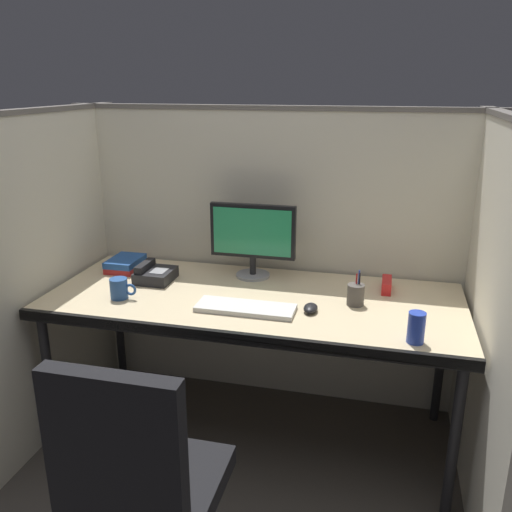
{
  "coord_description": "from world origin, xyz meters",
  "views": [
    {
      "loc": [
        0.57,
        -1.95,
        1.69
      ],
      "look_at": [
        0.0,
        0.35,
        0.92
      ],
      "focal_mm": 37.95,
      "sensor_mm": 36.0,
      "label": 1
    }
  ],
  "objects_px": {
    "pen_cup": "(356,295)",
    "keyboard_main": "(246,308)",
    "desk": "(253,307)",
    "coffee_mug": "(120,289)",
    "desk_phone": "(154,274)",
    "monitor_center": "(253,236)",
    "computer_mouse": "(311,308)",
    "book_stack": "(126,264)",
    "red_stapler": "(387,285)",
    "soda_can": "(416,328)"
  },
  "relations": [
    {
      "from": "desk",
      "to": "coffee_mug",
      "type": "bearing_deg",
      "value": -165.06
    },
    {
      "from": "monitor_center",
      "to": "soda_can",
      "type": "relative_size",
      "value": 3.52
    },
    {
      "from": "pen_cup",
      "to": "computer_mouse",
      "type": "bearing_deg",
      "value": -145.45
    },
    {
      "from": "pen_cup",
      "to": "keyboard_main",
      "type": "bearing_deg",
      "value": -158.9
    },
    {
      "from": "desk",
      "to": "keyboard_main",
      "type": "height_order",
      "value": "keyboard_main"
    },
    {
      "from": "pen_cup",
      "to": "soda_can",
      "type": "distance_m",
      "value": 0.4
    },
    {
      "from": "keyboard_main",
      "to": "desk_phone",
      "type": "distance_m",
      "value": 0.59
    },
    {
      "from": "keyboard_main",
      "to": "monitor_center",
      "type": "bearing_deg",
      "value": 99.96
    },
    {
      "from": "computer_mouse",
      "to": "desk_phone",
      "type": "relative_size",
      "value": 0.51
    },
    {
      "from": "desk",
      "to": "monitor_center",
      "type": "distance_m",
      "value": 0.38
    },
    {
      "from": "pen_cup",
      "to": "book_stack",
      "type": "bearing_deg",
      "value": 171.14
    },
    {
      "from": "coffee_mug",
      "to": "desk",
      "type": "bearing_deg",
      "value": 14.94
    },
    {
      "from": "coffee_mug",
      "to": "keyboard_main",
      "type": "bearing_deg",
      "value": 0.48
    },
    {
      "from": "computer_mouse",
      "to": "pen_cup",
      "type": "bearing_deg",
      "value": 34.55
    },
    {
      "from": "computer_mouse",
      "to": "soda_can",
      "type": "bearing_deg",
      "value": -23.64
    },
    {
      "from": "pen_cup",
      "to": "book_stack",
      "type": "xyz_separation_m",
      "value": [
        -1.21,
        0.19,
        -0.02
      ]
    },
    {
      "from": "monitor_center",
      "to": "keyboard_main",
      "type": "height_order",
      "value": "monitor_center"
    },
    {
      "from": "monitor_center",
      "to": "desk_phone",
      "type": "xyz_separation_m",
      "value": [
        -0.46,
        -0.17,
        -0.18
      ]
    },
    {
      "from": "red_stapler",
      "to": "coffee_mug",
      "type": "height_order",
      "value": "coffee_mug"
    },
    {
      "from": "soda_can",
      "to": "book_stack",
      "type": "bearing_deg",
      "value": 161.01
    },
    {
      "from": "monitor_center",
      "to": "red_stapler",
      "type": "xyz_separation_m",
      "value": [
        0.66,
        -0.04,
        -0.19
      ]
    },
    {
      "from": "computer_mouse",
      "to": "pen_cup",
      "type": "height_order",
      "value": "pen_cup"
    },
    {
      "from": "pen_cup",
      "to": "coffee_mug",
      "type": "bearing_deg",
      "value": -170.2
    },
    {
      "from": "monitor_center",
      "to": "book_stack",
      "type": "relative_size",
      "value": 2.01
    },
    {
      "from": "keyboard_main",
      "to": "desk_phone",
      "type": "xyz_separation_m",
      "value": [
        -0.53,
        0.25,
        0.02
      ]
    },
    {
      "from": "computer_mouse",
      "to": "desk_phone",
      "type": "bearing_deg",
      "value": 166.46
    },
    {
      "from": "keyboard_main",
      "to": "coffee_mug",
      "type": "xyz_separation_m",
      "value": [
        -0.59,
        -0.0,
        0.04
      ]
    },
    {
      "from": "pen_cup",
      "to": "desk_phone",
      "type": "bearing_deg",
      "value": 175.95
    },
    {
      "from": "soda_can",
      "to": "book_stack",
      "type": "xyz_separation_m",
      "value": [
        -1.45,
        0.5,
        -0.03
      ]
    },
    {
      "from": "desk",
      "to": "desk_phone",
      "type": "xyz_separation_m",
      "value": [
        -0.53,
        0.1,
        0.08
      ]
    },
    {
      "from": "computer_mouse",
      "to": "book_stack",
      "type": "distance_m",
      "value": 1.07
    },
    {
      "from": "monitor_center",
      "to": "coffee_mug",
      "type": "relative_size",
      "value": 3.41
    },
    {
      "from": "soda_can",
      "to": "book_stack",
      "type": "height_order",
      "value": "soda_can"
    },
    {
      "from": "monitor_center",
      "to": "coffee_mug",
      "type": "xyz_separation_m",
      "value": [
        -0.52,
        -0.43,
        -0.17
      ]
    },
    {
      "from": "keyboard_main",
      "to": "soda_can",
      "type": "xyz_separation_m",
      "value": [
        0.7,
        -0.14,
        0.05
      ]
    },
    {
      "from": "desk",
      "to": "book_stack",
      "type": "height_order",
      "value": "book_stack"
    },
    {
      "from": "monitor_center",
      "to": "soda_can",
      "type": "bearing_deg",
      "value": -35.58
    },
    {
      "from": "keyboard_main",
      "to": "desk_phone",
      "type": "height_order",
      "value": "desk_phone"
    },
    {
      "from": "desk",
      "to": "red_stapler",
      "type": "bearing_deg",
      "value": 21.46
    },
    {
      "from": "keyboard_main",
      "to": "book_stack",
      "type": "bearing_deg",
      "value": 154.09
    },
    {
      "from": "desk",
      "to": "monitor_center",
      "type": "height_order",
      "value": "monitor_center"
    },
    {
      "from": "keyboard_main",
      "to": "pen_cup",
      "type": "relative_size",
      "value": 2.71
    },
    {
      "from": "desk_phone",
      "to": "computer_mouse",
      "type": "bearing_deg",
      "value": -13.54
    },
    {
      "from": "desk",
      "to": "pen_cup",
      "type": "height_order",
      "value": "pen_cup"
    },
    {
      "from": "monitor_center",
      "to": "computer_mouse",
      "type": "xyz_separation_m",
      "value": [
        0.35,
        -0.37,
        -0.2
      ]
    },
    {
      "from": "book_stack",
      "to": "monitor_center",
      "type": "bearing_deg",
      "value": 4.73
    },
    {
      "from": "desk",
      "to": "monitor_center",
      "type": "relative_size",
      "value": 4.42
    },
    {
      "from": "coffee_mug",
      "to": "book_stack",
      "type": "height_order",
      "value": "coffee_mug"
    },
    {
      "from": "desk_phone",
      "to": "pen_cup",
      "type": "xyz_separation_m",
      "value": [
        0.99,
        -0.07,
        0.02
      ]
    },
    {
      "from": "keyboard_main",
      "to": "pen_cup",
      "type": "height_order",
      "value": "pen_cup"
    }
  ]
}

